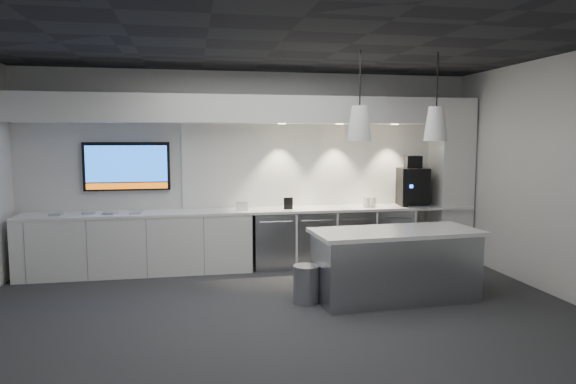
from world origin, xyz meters
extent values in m
plane|color=#2F2F31|center=(0.00, 0.00, 0.00)|extent=(7.00, 7.00, 0.00)
plane|color=black|center=(0.00, 0.00, 3.00)|extent=(7.00, 7.00, 0.00)
plane|color=silver|center=(0.00, 2.50, 1.50)|extent=(7.00, 0.00, 7.00)
plane|color=silver|center=(0.00, -2.50, 1.50)|extent=(7.00, 0.00, 7.00)
plane|color=silver|center=(3.50, 0.00, 1.50)|extent=(0.00, 7.00, 7.00)
cube|color=white|center=(0.00, 2.17, 0.88)|extent=(6.80, 0.65, 0.04)
cube|color=white|center=(-1.75, 2.17, 0.43)|extent=(3.30, 0.63, 0.86)
cube|color=gray|center=(0.25, 2.17, 0.42)|extent=(0.60, 0.61, 0.85)
cube|color=gray|center=(0.88, 2.17, 0.42)|extent=(0.60, 0.61, 0.85)
cube|color=gray|center=(1.51, 2.17, 0.42)|extent=(0.60, 0.61, 0.85)
cube|color=gray|center=(2.14, 2.17, 0.42)|extent=(0.60, 0.61, 0.85)
cube|color=white|center=(1.20, 2.48, 1.55)|extent=(4.60, 0.03, 1.30)
cube|color=white|center=(0.00, 2.20, 2.40)|extent=(6.90, 0.60, 0.40)
cube|color=white|center=(3.20, 2.20, 1.30)|extent=(0.55, 0.55, 2.60)
cube|color=black|center=(-1.90, 2.45, 1.56)|extent=(1.25, 0.06, 0.72)
cube|color=blue|center=(-1.90, 2.42, 1.60)|extent=(1.17, 0.00, 0.54)
cube|color=#CE580C|center=(-1.90, 2.42, 1.27)|extent=(1.17, 0.00, 0.09)
cube|color=gray|center=(1.48, 0.32, 0.41)|extent=(1.98, 0.89, 0.81)
cube|color=white|center=(1.48, 0.32, 0.84)|extent=(2.09, 0.99, 0.05)
cylinder|color=gray|center=(0.38, 0.39, 0.23)|extent=(0.43, 0.43, 0.45)
cube|color=black|center=(2.54, 2.20, 1.20)|extent=(0.51, 0.55, 0.60)
cube|color=black|center=(2.54, 2.20, 1.60)|extent=(0.28, 0.28, 0.20)
cube|color=gray|center=(2.54, 1.94, 0.92)|extent=(0.36, 0.25, 0.03)
cube|color=black|center=(0.48, 2.11, 0.99)|extent=(0.14, 0.03, 0.18)
cube|color=white|center=(-0.23, 2.06, 0.97)|extent=(0.18, 0.05, 0.14)
cube|color=#A1A1A1|center=(-2.84, 2.10, 0.91)|extent=(0.17, 0.17, 0.02)
cube|color=#A1A1A1|center=(-2.42, 2.15, 0.91)|extent=(0.20, 0.20, 0.02)
cube|color=#A1A1A1|center=(-2.11, 2.10, 0.91)|extent=(0.20, 0.20, 0.02)
cube|color=#A1A1A1|center=(-1.75, 2.08, 0.91)|extent=(0.17, 0.17, 0.02)
cone|color=white|center=(0.99, 0.32, 2.15)|extent=(0.29, 0.29, 0.41)
cylinder|color=black|center=(0.99, 0.32, 2.71)|extent=(0.02, 0.02, 0.70)
cone|color=white|center=(1.96, 0.32, 2.15)|extent=(0.29, 0.29, 0.41)
cylinder|color=black|center=(1.96, 0.32, 2.71)|extent=(0.02, 0.02, 0.70)
camera|label=1|loc=(-0.97, -5.49, 1.98)|focal=32.00mm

